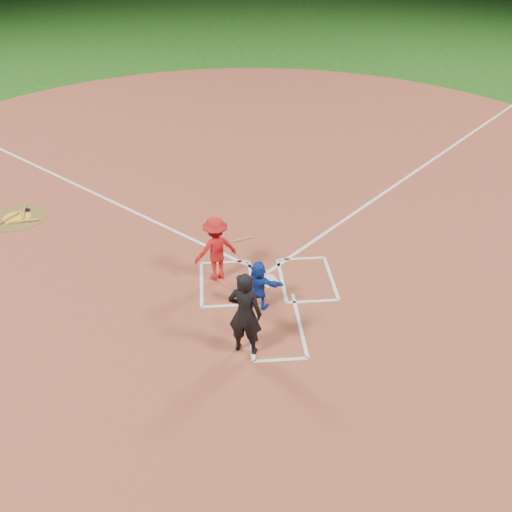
{
  "coord_description": "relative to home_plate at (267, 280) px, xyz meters",
  "views": [
    {
      "loc": [
        -1.24,
        -11.32,
        8.01
      ],
      "look_at": [
        -0.3,
        -0.4,
        1.0
      ],
      "focal_mm": 40.0,
      "sensor_mm": 36.0,
      "label": 1
    }
  ],
  "objects": [
    {
      "name": "home_plate_dirt",
      "position": [
        0.0,
        6.0,
        -0.01
      ],
      "size": [
        28.0,
        28.0,
        0.01
      ],
      "primitive_type": "cylinder",
      "color": "brown",
      "rests_on": "ground"
    },
    {
      "name": "umpire",
      "position": [
        -0.69,
        -2.44,
        0.94
      ],
      "size": [
        0.81,
        0.67,
        1.9
      ],
      "primitive_type": "imported",
      "rotation": [
        0.0,
        0.0,
        2.78
      ],
      "color": "black",
      "rests_on": "home_plate_dirt"
    },
    {
      "name": "on_deck_bat_b",
      "position": [
        -7.14,
        3.7,
        0.03
      ],
      "size": [
        0.49,
        0.75,
        0.06
      ],
      "primitive_type": "cylinder",
      "rotation": [
        1.57,
        0.0,
        -0.55
      ],
      "color": "#A06A3A",
      "rests_on": "on_deck_circle"
    },
    {
      "name": "on_deck_circle",
      "position": [
        -6.94,
        3.8,
        -0.0
      ],
      "size": [
        1.7,
        1.7,
        0.01
      ],
      "primitive_type": "cylinder",
      "color": "brown",
      "rests_on": "home_plate_dirt"
    },
    {
      "name": "ground",
      "position": [
        0.0,
        0.0,
        -0.02
      ],
      "size": [
        120.0,
        120.0,
        0.0
      ],
      "primitive_type": "plane",
      "color": "#184A12",
      "rests_on": "ground"
    },
    {
      "name": "on_deck_bat_a",
      "position": [
        -6.79,
        4.05,
        0.03
      ],
      "size": [
        0.23,
        0.84,
        0.06
      ],
      "primitive_type": "cylinder",
      "rotation": [
        1.57,
        0.0,
        0.2
      ],
      "color": "#A16F3B",
      "rests_on": "on_deck_circle"
    },
    {
      "name": "home_plate",
      "position": [
        0.0,
        0.0,
        0.0
      ],
      "size": [
        0.6,
        0.6,
        0.02
      ],
      "primitive_type": "cylinder",
      "rotation": [
        0.0,
        0.0,
        3.14
      ],
      "color": "silver",
      "rests_on": "home_plate_dirt"
    },
    {
      "name": "chalk_markings",
      "position": [
        0.0,
        5.29,
        -0.01
      ],
      "size": [
        28.35,
        17.32,
        0.01
      ],
      "color": "white",
      "rests_on": "home_plate_dirt"
    },
    {
      "name": "catcher",
      "position": [
        -0.3,
        -1.0,
        0.59
      ],
      "size": [
        1.16,
        0.74,
        1.2
      ],
      "primitive_type": "imported",
      "rotation": [
        0.0,
        0.0,
        2.76
      ],
      "color": "#1434A7",
      "rests_on": "home_plate_dirt"
    },
    {
      "name": "batter_at_plate",
      "position": [
        -1.2,
        0.25,
        0.81
      ],
      "size": [
        1.52,
        0.94,
        1.64
      ],
      "color": "red",
      "rests_on": "home_plate_dirt"
    },
    {
      "name": "on_deck_bat_c",
      "position": [
        -6.64,
        3.5,
        0.03
      ],
      "size": [
        0.84,
        0.2,
        0.06
      ],
      "primitive_type": "cylinder",
      "rotation": [
        1.57,
        0.0,
        1.74
      ],
      "color": "#AA763E",
      "rests_on": "on_deck_circle"
    },
    {
      "name": "on_deck_logo",
      "position": [
        -6.94,
        3.8,
        0.0
      ],
      "size": [
        0.8,
        0.8,
        0.0
      ],
      "primitive_type": "cylinder",
      "color": "gold",
      "rests_on": "on_deck_circle"
    },
    {
      "name": "bat_weight_donut",
      "position": [
        -6.74,
        4.2,
        0.03
      ],
      "size": [
        0.19,
        0.19,
        0.05
      ],
      "primitive_type": "torus",
      "color": "black",
      "rests_on": "on_deck_circle"
    }
  ]
}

